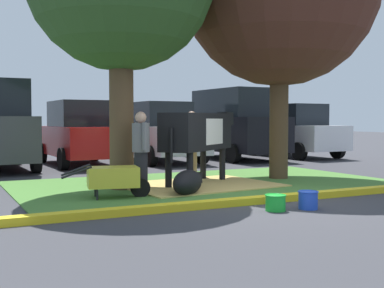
{
  "coord_description": "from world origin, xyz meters",
  "views": [
    {
      "loc": [
        -5.13,
        -7.56,
        1.44
      ],
      "look_at": [
        -0.1,
        2.39,
        0.9
      ],
      "focal_mm": 47.61,
      "sensor_mm": 36.0,
      "label": 1
    }
  ],
  "objects_px": {
    "cow_holstein": "(199,132)",
    "calf_lying": "(188,182)",
    "hatchback_white": "(293,131)",
    "bucket_green": "(275,202)",
    "person_visitor_near": "(192,142)",
    "wheelbarrow": "(114,178)",
    "sedan_silver": "(80,134)",
    "person_handler": "(141,150)",
    "sedan_red": "(158,133)",
    "suv_black": "(233,124)",
    "bucket_blue": "(308,200)"
  },
  "relations": [
    {
      "from": "person_handler",
      "to": "hatchback_white",
      "type": "relative_size",
      "value": 0.36
    },
    {
      "from": "sedan_red",
      "to": "suv_black",
      "type": "distance_m",
      "value": 2.92
    },
    {
      "from": "calf_lying",
      "to": "wheelbarrow",
      "type": "height_order",
      "value": "wheelbarrow"
    },
    {
      "from": "cow_holstein",
      "to": "hatchback_white",
      "type": "height_order",
      "value": "hatchback_white"
    },
    {
      "from": "person_handler",
      "to": "bucket_green",
      "type": "bearing_deg",
      "value": -65.65
    },
    {
      "from": "bucket_blue",
      "to": "hatchback_white",
      "type": "xyz_separation_m",
      "value": [
        6.99,
        9.29,
        0.83
      ]
    },
    {
      "from": "calf_lying",
      "to": "hatchback_white",
      "type": "relative_size",
      "value": 0.27
    },
    {
      "from": "person_handler",
      "to": "sedan_red",
      "type": "distance_m",
      "value": 7.42
    },
    {
      "from": "wheelbarrow",
      "to": "bucket_green",
      "type": "xyz_separation_m",
      "value": [
        1.88,
        -2.33,
        -0.25
      ]
    },
    {
      "from": "sedan_red",
      "to": "hatchback_white",
      "type": "xyz_separation_m",
      "value": [
        5.56,
        -0.19,
        0.0
      ]
    },
    {
      "from": "bucket_green",
      "to": "calf_lying",
      "type": "bearing_deg",
      "value": 102.27
    },
    {
      "from": "person_handler",
      "to": "sedan_red",
      "type": "height_order",
      "value": "sedan_red"
    },
    {
      "from": "cow_holstein",
      "to": "sedan_silver",
      "type": "distance_m",
      "value": 6.12
    },
    {
      "from": "person_handler",
      "to": "suv_black",
      "type": "distance_m",
      "value": 8.99
    },
    {
      "from": "suv_black",
      "to": "sedan_red",
      "type": "bearing_deg",
      "value": 177.97
    },
    {
      "from": "bucket_blue",
      "to": "sedan_red",
      "type": "bearing_deg",
      "value": 81.45
    },
    {
      "from": "bucket_green",
      "to": "suv_black",
      "type": "height_order",
      "value": "suv_black"
    },
    {
      "from": "calf_lying",
      "to": "sedan_red",
      "type": "relative_size",
      "value": 0.27
    },
    {
      "from": "hatchback_white",
      "to": "bucket_green",
      "type": "bearing_deg",
      "value": -129.41
    },
    {
      "from": "wheelbarrow",
      "to": "sedan_red",
      "type": "distance_m",
      "value": 8.06
    },
    {
      "from": "person_visitor_near",
      "to": "calf_lying",
      "type": "bearing_deg",
      "value": -118.29
    },
    {
      "from": "calf_lying",
      "to": "suv_black",
      "type": "bearing_deg",
      "value": 53.01
    },
    {
      "from": "cow_holstein",
      "to": "person_visitor_near",
      "type": "distance_m",
      "value": 1.42
    },
    {
      "from": "cow_holstein",
      "to": "bucket_blue",
      "type": "height_order",
      "value": "cow_holstein"
    },
    {
      "from": "calf_lying",
      "to": "sedan_red",
      "type": "distance_m",
      "value": 7.66
    },
    {
      "from": "suv_black",
      "to": "hatchback_white",
      "type": "xyz_separation_m",
      "value": [
        2.66,
        -0.08,
        -0.29
      ]
    },
    {
      "from": "person_visitor_near",
      "to": "wheelbarrow",
      "type": "xyz_separation_m",
      "value": [
        -2.79,
        -2.4,
        -0.5
      ]
    },
    {
      "from": "sedan_red",
      "to": "cow_holstein",
      "type": "bearing_deg",
      "value": -104.64
    },
    {
      "from": "hatchback_white",
      "to": "suv_black",
      "type": "bearing_deg",
      "value": 178.19
    },
    {
      "from": "person_visitor_near",
      "to": "bucket_blue",
      "type": "bearing_deg",
      "value": -94.14
    },
    {
      "from": "person_handler",
      "to": "person_visitor_near",
      "type": "xyz_separation_m",
      "value": [
        2.13,
        2.04,
        0.03
      ]
    },
    {
      "from": "bucket_blue",
      "to": "calf_lying",
      "type": "bearing_deg",
      "value": 114.58
    },
    {
      "from": "bucket_green",
      "to": "sedan_red",
      "type": "bearing_deg",
      "value": 78.02
    },
    {
      "from": "person_visitor_near",
      "to": "hatchback_white",
      "type": "distance_m",
      "value": 8.0
    },
    {
      "from": "person_handler",
      "to": "person_visitor_near",
      "type": "bearing_deg",
      "value": 43.7
    },
    {
      "from": "cow_holstein",
      "to": "bucket_blue",
      "type": "distance_m",
      "value": 3.67
    },
    {
      "from": "cow_holstein",
      "to": "wheelbarrow",
      "type": "relative_size",
      "value": 1.67
    },
    {
      "from": "sedan_red",
      "to": "hatchback_white",
      "type": "bearing_deg",
      "value": -1.92
    },
    {
      "from": "calf_lying",
      "to": "sedan_silver",
      "type": "height_order",
      "value": "sedan_silver"
    },
    {
      "from": "wheelbarrow",
      "to": "sedan_silver",
      "type": "bearing_deg",
      "value": 80.31
    },
    {
      "from": "wheelbarrow",
      "to": "bucket_green",
      "type": "height_order",
      "value": "wheelbarrow"
    },
    {
      "from": "cow_holstein",
      "to": "bucket_green",
      "type": "relative_size",
      "value": 7.96
    },
    {
      "from": "person_handler",
      "to": "person_visitor_near",
      "type": "height_order",
      "value": "person_visitor_near"
    },
    {
      "from": "person_handler",
      "to": "sedan_silver",
      "type": "bearing_deg",
      "value": 85.29
    },
    {
      "from": "person_visitor_near",
      "to": "bucket_blue",
      "type": "xyz_separation_m",
      "value": [
        -0.35,
        -4.83,
        -0.73
      ]
    },
    {
      "from": "person_visitor_near",
      "to": "hatchback_white",
      "type": "xyz_separation_m",
      "value": [
        6.64,
        4.46,
        0.1
      ]
    },
    {
      "from": "cow_holstein",
      "to": "calf_lying",
      "type": "distance_m",
      "value": 1.8
    },
    {
      "from": "wheelbarrow",
      "to": "hatchback_white",
      "type": "bearing_deg",
      "value": 36.05
    },
    {
      "from": "person_visitor_near",
      "to": "sedan_silver",
      "type": "height_order",
      "value": "sedan_silver"
    },
    {
      "from": "person_handler",
      "to": "person_visitor_near",
      "type": "distance_m",
      "value": 2.95
    }
  ]
}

